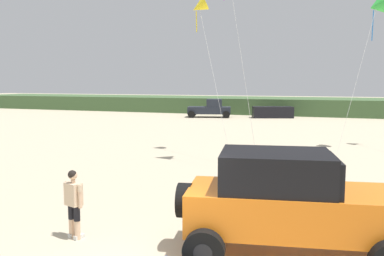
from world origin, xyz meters
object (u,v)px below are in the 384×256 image
Objects in this scene: jeep at (288,201)px; distant_pickup at (211,109)px; kite_orange_streamer at (199,7)px; kite_red_delta at (377,6)px; person_watching at (74,200)px; distant_sedan at (273,112)px.

distant_pickup is at bearing 110.16° from jeep.
kite_orange_streamer reaches higher than jeep.
kite_red_delta is at bearing 80.59° from jeep.
jeep reaches higher than person_watching.
distant_pickup is at bearing 102.08° from person_watching.
kite_red_delta is (2.65, 15.97, 6.65)m from jeep.
kite_red_delta is at bearing 65.76° from person_watching.
distant_sedan is 23.81m from kite_orange_streamer.
jeep is 0.61× the size of kite_orange_streamer.
jeep is 35.22m from distant_sedan.
distant_pickup is at bearing 174.83° from distant_sedan.
jeep is 35.29m from distant_pickup.
person_watching is 0.20× the size of kite_red_delta.
jeep is 4.97m from person_watching.
distant_sedan is at bearing 88.83° from kite_orange_streamer.
kite_red_delta reaches higher than distant_pickup.
distant_pickup is 0.58× the size of kite_red_delta.
kite_red_delta is at bearing -49.22° from distant_pickup.
kite_red_delta is (7.55, 16.75, 6.91)m from person_watching.
kite_orange_streamer is at bearing 117.21° from jeep.
kite_orange_streamer is at bearing -155.92° from kite_red_delta.
kite_orange_streamer reaches higher than person_watching.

